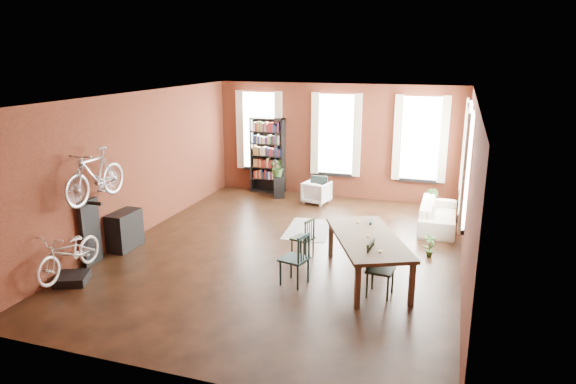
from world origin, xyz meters
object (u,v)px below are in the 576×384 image
at_px(dining_chair_d, 379,241).
at_px(cream_sofa, 439,210).
at_px(plant_stand, 279,187).
at_px(dining_chair_a, 294,259).
at_px(dining_table, 367,258).
at_px(console_table, 125,230).
at_px(bike_trainer, 72,279).
at_px(dining_chair_c, 381,269).
at_px(bookshelf, 268,156).
at_px(dining_chair_b, 303,238).
at_px(bicycle_floor, 67,232).
at_px(white_armchair, 317,191).

height_order(dining_chair_d, cream_sofa, dining_chair_d).
bearing_deg(plant_stand, dining_chair_a, -67.90).
distance_m(dining_table, console_table, 5.12).
relative_size(cream_sofa, bike_trainer, 3.85).
height_order(dining_table, console_table, dining_table).
relative_size(dining_chair_c, bookshelf, 0.43).
bearing_deg(console_table, dining_table, 1.11).
xyz_separation_m(dining_chair_c, plant_stand, (-3.65, 5.22, -0.17)).
bearing_deg(dining_chair_d, cream_sofa, -25.62).
bearing_deg(dining_chair_b, bicycle_floor, -39.49).
xyz_separation_m(dining_table, console_table, (-5.12, -0.10, -0.00)).
bearing_deg(dining_chair_a, plant_stand, -144.08).
height_order(dining_chair_a, dining_chair_b, dining_chair_a).
bearing_deg(console_table, bookshelf, 76.17).
bearing_deg(console_table, plant_stand, 69.11).
distance_m(dining_chair_a, dining_chair_b, 1.25).
bearing_deg(bike_trainer, console_table, 93.40).
distance_m(dining_chair_c, bicycle_floor, 5.52).
distance_m(white_armchair, bicycle_floor, 6.93).
distance_m(dining_chair_d, plant_stand, 5.07).
bearing_deg(dining_chair_a, dining_table, 132.09).
height_order(cream_sofa, bicycle_floor, bicycle_floor).
xyz_separation_m(bookshelf, bike_trainer, (-1.18, -6.97, -1.02)).
relative_size(dining_chair_d, console_table, 1.07).
bearing_deg(dining_table, plant_stand, 100.84).
height_order(bookshelf, bicycle_floor, bookshelf).
relative_size(cream_sofa, bicycle_floor, 1.30).
relative_size(dining_chair_b, console_table, 1.04).
relative_size(dining_table, bicycle_floor, 1.49).
relative_size(dining_chair_c, console_table, 1.19).
distance_m(bookshelf, bike_trainer, 7.14).
bearing_deg(plant_stand, bookshelf, 136.43).
height_order(dining_chair_d, plant_stand, dining_chair_d).
relative_size(dining_chair_a, bike_trainer, 1.79).
height_order(dining_table, cream_sofa, cream_sofa).
height_order(dining_table, white_armchair, dining_table).
bearing_deg(white_armchair, bookshelf, -9.56).
relative_size(dining_table, bookshelf, 1.08).
height_order(console_table, bicycle_floor, bicycle_floor).
bearing_deg(bicycle_floor, dining_chair_c, 11.45).
bearing_deg(dining_chair_b, dining_chair_c, 72.24).
bearing_deg(plant_stand, console_table, -110.89).
relative_size(dining_table, console_table, 2.97).
height_order(dining_table, bike_trainer, dining_table).
xyz_separation_m(dining_chair_b, bicycle_floor, (-3.62, -2.42, 0.54)).
bearing_deg(console_table, dining_chair_c, -5.33).
height_order(dining_table, bicycle_floor, bicycle_floor).
xyz_separation_m(bookshelf, white_armchair, (1.68, -0.66, -0.77)).
relative_size(dining_chair_b, dining_chair_d, 0.97).
height_order(dining_chair_b, bike_trainer, dining_chair_b).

